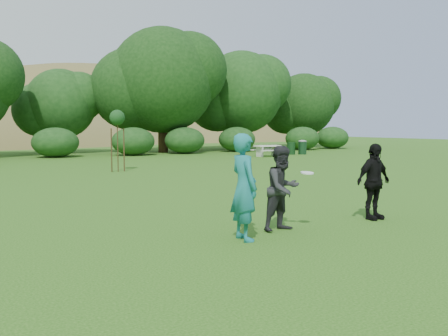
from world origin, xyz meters
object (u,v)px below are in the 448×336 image
(player_grey, at_px, (283,188))
(trash_can_near, at_px, (291,148))
(picnic_table, at_px, (267,149))
(player_black, at_px, (373,182))
(trash_can_lidded, at_px, (302,147))
(player_teal, at_px, (244,187))
(sapling, at_px, (117,119))

(player_grey, relative_size, trash_can_near, 1.94)
(picnic_table, bearing_deg, player_black, -120.77)
(trash_can_near, height_order, trash_can_lidded, trash_can_lidded)
(trash_can_lidded, bearing_deg, picnic_table, -170.00)
(player_teal, xyz_separation_m, trash_can_lidded, (18.89, 20.18, -0.47))
(trash_can_near, bearing_deg, sapling, -158.41)
(player_grey, distance_m, picnic_table, 23.85)
(trash_can_lidded, bearing_deg, sapling, -160.33)
(picnic_table, distance_m, trash_can_lidded, 3.72)
(player_teal, relative_size, player_grey, 1.16)
(picnic_table, bearing_deg, trash_can_lidded, 10.00)
(trash_can_near, bearing_deg, player_teal, -131.43)
(trash_can_near, bearing_deg, picnic_table, -161.74)
(player_black, height_order, trash_can_lidded, player_black)
(sapling, bearing_deg, player_grey, -96.53)
(player_grey, relative_size, picnic_table, 0.97)
(player_black, relative_size, sapling, 0.61)
(player_teal, distance_m, trash_can_near, 27.30)
(trash_can_lidded, bearing_deg, player_teal, -133.11)
(player_teal, relative_size, sapling, 0.71)
(picnic_table, bearing_deg, sapling, -157.68)
(player_teal, bearing_deg, picnic_table, -31.35)
(player_grey, distance_m, player_black, 2.53)
(player_black, distance_m, sapling, 14.39)
(player_teal, distance_m, trash_can_lidded, 27.64)
(player_black, distance_m, trash_can_lidded, 25.16)
(player_grey, bearing_deg, sapling, 77.35)
(player_grey, height_order, player_black, player_black)
(picnic_table, bearing_deg, player_grey, -126.17)
(trash_can_near, xyz_separation_m, picnic_table, (-2.84, -0.94, 0.07))
(player_teal, relative_size, player_black, 1.15)
(player_black, bearing_deg, player_grey, 174.55)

